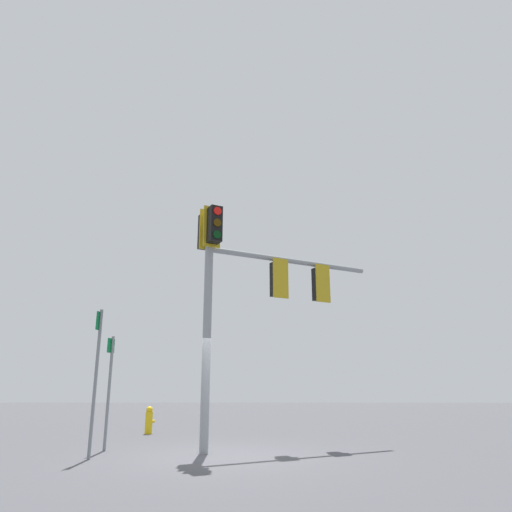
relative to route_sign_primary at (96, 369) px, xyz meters
name	(u,v)px	position (x,y,z in m)	size (l,w,h in m)	color
ground_plane	(220,456)	(-0.59, 2.61, -1.78)	(60.00, 60.00, 0.00)	#47474C
signal_mast_assembly	(247,277)	(-1.37, 3.14, 2.31)	(2.87, 4.58, 5.73)	gray
route_sign_primary	(96,369)	(0.00, 0.00, 0.00)	(0.26, 0.10, 3.04)	slate
fire_hydrant	(149,420)	(-5.03, -0.01, -1.38)	(0.28, 0.27, 0.81)	yellow
route_sign_secondary	(109,381)	(-1.24, -0.10, -0.23)	(0.32, 0.11, 2.58)	slate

